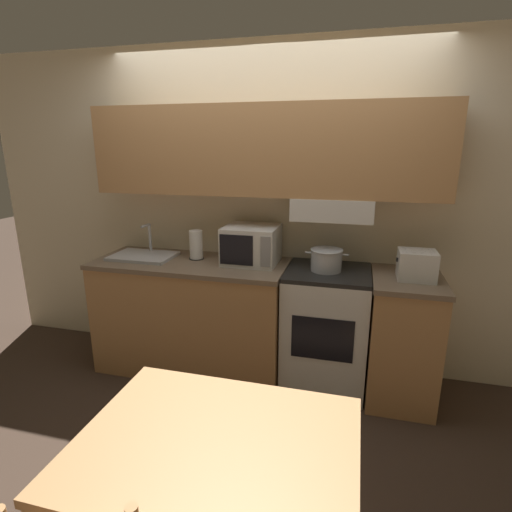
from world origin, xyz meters
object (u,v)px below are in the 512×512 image
at_px(stove_range, 325,328).
at_px(cooking_pot, 326,259).
at_px(sink_basin, 143,255).
at_px(paper_towel_roll, 196,245).
at_px(microwave, 251,245).
at_px(toaster, 417,265).
at_px(dining_table, 217,465).

bearing_deg(stove_range, cooking_pot, -165.59).
bearing_deg(sink_basin, stove_range, 0.87).
xyz_separation_m(sink_basin, paper_towel_roll, (0.43, 0.07, 0.10)).
xyz_separation_m(cooking_pot, microwave, (-0.58, 0.06, 0.06)).
relative_size(cooking_pot, toaster, 1.21).
height_order(microwave, sink_basin, microwave).
bearing_deg(microwave, toaster, -5.11).
height_order(cooking_pot, dining_table, cooking_pot).
distance_m(sink_basin, dining_table, 2.06).
distance_m(stove_range, paper_towel_roll, 1.19).
bearing_deg(dining_table, toaster, 62.02).
xyz_separation_m(stove_range, toaster, (0.59, -0.05, 0.56)).
distance_m(toaster, sink_basin, 2.07).
height_order(sink_basin, paper_towel_roll, sink_basin).
height_order(toaster, dining_table, toaster).
bearing_deg(sink_basin, toaster, -0.64).
distance_m(cooking_pot, dining_table, 1.71).
relative_size(sink_basin, dining_table, 0.48).
bearing_deg(paper_towel_roll, cooking_pot, -3.07).
height_order(stove_range, microwave, microwave).
distance_m(paper_towel_roll, dining_table, 1.92).
bearing_deg(microwave, dining_table, -79.26).
distance_m(cooking_pot, microwave, 0.58).
xyz_separation_m(paper_towel_roll, dining_table, (0.78, -1.71, -0.39)).
bearing_deg(toaster, cooking_pot, 176.12).
relative_size(stove_range, cooking_pot, 2.95).
bearing_deg(paper_towel_roll, stove_range, -2.78).
xyz_separation_m(stove_range, sink_basin, (-1.48, -0.02, 0.48)).
relative_size(cooking_pot, sink_basin, 0.63).
bearing_deg(cooking_pot, microwave, 173.60).
distance_m(cooking_pot, paper_towel_roll, 1.03).
height_order(toaster, paper_towel_roll, paper_towel_roll).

